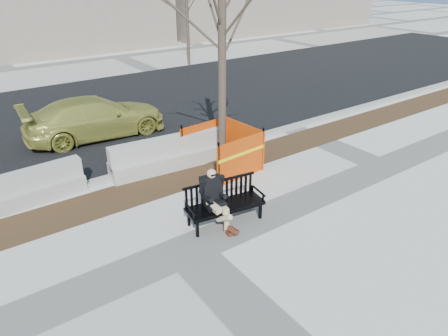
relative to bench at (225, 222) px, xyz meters
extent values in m
plane|color=beige|center=(-1.15, -0.34, 0.00)|extent=(120.00, 120.00, 0.00)
cube|color=#47301C|center=(-1.15, 2.26, 0.00)|extent=(40.00, 1.20, 0.02)
cube|color=black|center=(-1.15, 8.46, 0.00)|extent=(60.00, 10.40, 0.01)
cube|color=#9E9B93|center=(-1.15, 3.21, 0.06)|extent=(60.00, 0.25, 0.12)
imported|color=#9E9D40|center=(-0.48, 6.34, 0.00)|extent=(4.42, 1.98, 1.26)
camera|label=1|loc=(-4.18, -5.85, 4.85)|focal=32.44mm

